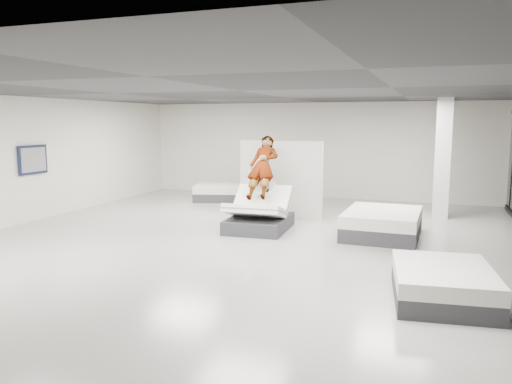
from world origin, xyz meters
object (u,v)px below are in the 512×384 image
at_px(flat_bed_right_near, 443,284).
at_px(remote, 268,191).
at_px(flat_bed_left_far, 224,192).
at_px(person, 263,178).
at_px(flat_bed_right_far, 382,223).
at_px(column, 443,159).
at_px(divider_panel, 280,180).
at_px(hero_bed, 259,215).
at_px(wall_poster, 33,160).

bearing_deg(flat_bed_right_near, remote, 137.54).
bearing_deg(flat_bed_left_far, flat_bed_right_near, -48.15).
distance_m(person, flat_bed_right_near, 5.73).
xyz_separation_m(remote, flat_bed_right_far, (2.62, 0.35, -0.67)).
bearing_deg(flat_bed_right_near, column, 90.07).
height_order(person, divider_panel, divider_panel).
bearing_deg(person, flat_bed_right_far, -2.97).
bearing_deg(divider_panel, person, -91.65).
height_order(hero_bed, person, person).
relative_size(remote, flat_bed_right_near, 0.07).
relative_size(divider_panel, flat_bed_left_far, 1.05).
bearing_deg(hero_bed, wall_poster, -171.03).
bearing_deg(column, person, -146.04).
bearing_deg(column, remote, -141.25).
bearing_deg(flat_bed_left_far, hero_bed, -56.39).
bearing_deg(flat_bed_left_far, column, -7.03).
bearing_deg(column, flat_bed_left_far, 172.97).
distance_m(remote, column, 4.99).
height_order(flat_bed_right_far, wall_poster, wall_poster).
height_order(divider_panel, flat_bed_right_near, divider_panel).
bearing_deg(flat_bed_right_far, wall_poster, -171.79).
bearing_deg(flat_bed_right_near, person, 136.66).
bearing_deg(flat_bed_right_far, hero_bed, -173.36).
distance_m(hero_bed, flat_bed_left_far, 4.68).
bearing_deg(person, divider_panel, 83.83).
bearing_deg(person, wall_poster, -171.27).
height_order(divider_panel, column, column).
relative_size(flat_bed_left_far, wall_poster, 2.29).
distance_m(person, divider_panel, 1.28).
height_order(divider_panel, flat_bed_right_far, divider_panel).
xyz_separation_m(person, divider_panel, (0.06, 1.26, -0.17)).
relative_size(hero_bed, wall_poster, 1.96).
relative_size(hero_bed, flat_bed_right_far, 0.86).
xyz_separation_m(divider_panel, flat_bed_right_near, (4.04, -5.14, -0.79)).
height_order(flat_bed_right_far, flat_bed_left_far, flat_bed_right_far).
xyz_separation_m(flat_bed_left_far, wall_poster, (-3.26, -4.82, 1.34)).
xyz_separation_m(person, flat_bed_left_far, (-2.57, 3.58, -0.95)).
bearing_deg(remote, hero_bed, 171.37).
distance_m(hero_bed, flat_bed_right_far, 2.86).
relative_size(hero_bed, flat_bed_right_near, 0.95).
relative_size(person, divider_panel, 0.81).
bearing_deg(person, column, 30.69).
relative_size(flat_bed_right_near, wall_poster, 2.06).
bearing_deg(wall_poster, flat_bed_left_far, 55.93).
distance_m(hero_bed, person, 0.91).
xyz_separation_m(flat_bed_left_far, column, (6.67, -0.82, 1.34)).
bearing_deg(flat_bed_right_far, flat_bed_left_far, 146.70).
height_order(remote, flat_bed_right_near, remote).
distance_m(divider_panel, wall_poster, 6.43).
bearing_deg(flat_bed_left_far, divider_panel, -41.33).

